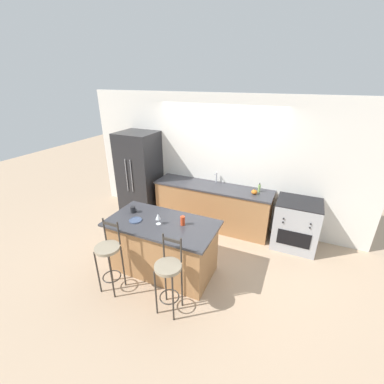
{
  "coord_description": "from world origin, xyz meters",
  "views": [
    {
      "loc": [
        1.6,
        -4.24,
        2.96
      ],
      "look_at": [
        -0.09,
        -0.47,
        1.11
      ],
      "focal_mm": 24.0,
      "sensor_mm": 36.0,
      "label": 1
    }
  ],
  "objects_px": {
    "tumbler_cup": "(183,221)",
    "bar_stool_near": "(109,255)",
    "wine_glass": "(158,217)",
    "coffee_mug": "(133,210)",
    "soap_bottle": "(259,188)",
    "oven_range": "(296,224)",
    "pumpkin_decoration": "(254,192)",
    "dinner_plate": "(136,220)",
    "refrigerator": "(140,174)",
    "bar_stool_far": "(169,274)"
  },
  "relations": [
    {
      "from": "bar_stool_near",
      "to": "coffee_mug",
      "type": "bearing_deg",
      "value": 97.69
    },
    {
      "from": "wine_glass",
      "to": "soap_bottle",
      "type": "xyz_separation_m",
      "value": [
        1.17,
        1.81,
        -0.03
      ]
    },
    {
      "from": "tumbler_cup",
      "to": "bar_stool_near",
      "type": "bearing_deg",
      "value": -137.02
    },
    {
      "from": "tumbler_cup",
      "to": "soap_bottle",
      "type": "bearing_deg",
      "value": 63.95
    },
    {
      "from": "tumbler_cup",
      "to": "pumpkin_decoration",
      "type": "bearing_deg",
      "value": 63.58
    },
    {
      "from": "soap_bottle",
      "to": "bar_stool_near",
      "type": "bearing_deg",
      "value": -123.86
    },
    {
      "from": "bar_stool_far",
      "to": "oven_range",
      "type": "bearing_deg",
      "value": 58.16
    },
    {
      "from": "oven_range",
      "to": "bar_stool_near",
      "type": "xyz_separation_m",
      "value": [
        -2.4,
        -2.31,
        0.16
      ]
    },
    {
      "from": "bar_stool_far",
      "to": "dinner_plate",
      "type": "distance_m",
      "value": 1.09
    },
    {
      "from": "wine_glass",
      "to": "refrigerator",
      "type": "bearing_deg",
      "value": 131.93
    },
    {
      "from": "tumbler_cup",
      "to": "coffee_mug",
      "type": "bearing_deg",
      "value": 178.91
    },
    {
      "from": "dinner_plate",
      "to": "tumbler_cup",
      "type": "distance_m",
      "value": 0.76
    },
    {
      "from": "wine_glass",
      "to": "coffee_mug",
      "type": "distance_m",
      "value": 0.59
    },
    {
      "from": "oven_range",
      "to": "tumbler_cup",
      "type": "xyz_separation_m",
      "value": [
        -1.58,
        -1.55,
        0.52
      ]
    },
    {
      "from": "wine_glass",
      "to": "coffee_mug",
      "type": "xyz_separation_m",
      "value": [
        -0.57,
        0.15,
        -0.07
      ]
    },
    {
      "from": "bar_stool_near",
      "to": "soap_bottle",
      "type": "relative_size",
      "value": 6.13
    },
    {
      "from": "refrigerator",
      "to": "dinner_plate",
      "type": "relative_size",
      "value": 9.34
    },
    {
      "from": "bar_stool_near",
      "to": "wine_glass",
      "type": "height_order",
      "value": "bar_stool_near"
    },
    {
      "from": "coffee_mug",
      "to": "soap_bottle",
      "type": "height_order",
      "value": "soap_bottle"
    },
    {
      "from": "oven_range",
      "to": "bar_stool_far",
      "type": "height_order",
      "value": "bar_stool_far"
    },
    {
      "from": "coffee_mug",
      "to": "pumpkin_decoration",
      "type": "relative_size",
      "value": 1.07
    },
    {
      "from": "bar_stool_near",
      "to": "dinner_plate",
      "type": "bearing_deg",
      "value": 81.44
    },
    {
      "from": "oven_range",
      "to": "wine_glass",
      "type": "relative_size",
      "value": 5.16
    },
    {
      "from": "tumbler_cup",
      "to": "dinner_plate",
      "type": "bearing_deg",
      "value": -165.53
    },
    {
      "from": "tumbler_cup",
      "to": "oven_range",
      "type": "bearing_deg",
      "value": 44.33
    },
    {
      "from": "refrigerator",
      "to": "wine_glass",
      "type": "distance_m",
      "value": 2.21
    },
    {
      "from": "oven_range",
      "to": "pumpkin_decoration",
      "type": "bearing_deg",
      "value": -179.08
    },
    {
      "from": "bar_stool_far",
      "to": "pumpkin_decoration",
      "type": "xyz_separation_m",
      "value": [
        0.6,
        2.28,
        0.35
      ]
    },
    {
      "from": "bar_stool_far",
      "to": "wine_glass",
      "type": "height_order",
      "value": "bar_stool_far"
    },
    {
      "from": "refrigerator",
      "to": "wine_glass",
      "type": "bearing_deg",
      "value": -48.07
    },
    {
      "from": "bar_stool_far",
      "to": "tumbler_cup",
      "type": "distance_m",
      "value": 0.85
    },
    {
      "from": "bar_stool_far",
      "to": "refrigerator",
      "type": "bearing_deg",
      "value": 131.24
    },
    {
      "from": "refrigerator",
      "to": "wine_glass",
      "type": "relative_size",
      "value": 10.56
    },
    {
      "from": "oven_range",
      "to": "bar_stool_near",
      "type": "distance_m",
      "value": 3.34
    },
    {
      "from": "bar_stool_near",
      "to": "coffee_mug",
      "type": "xyz_separation_m",
      "value": [
        -0.11,
        0.78,
        0.34
      ]
    },
    {
      "from": "soap_bottle",
      "to": "pumpkin_decoration",
      "type": "bearing_deg",
      "value": -112.13
    },
    {
      "from": "oven_range",
      "to": "soap_bottle",
      "type": "distance_m",
      "value": 0.94
    },
    {
      "from": "refrigerator",
      "to": "tumbler_cup",
      "type": "relative_size",
      "value": 13.03
    },
    {
      "from": "pumpkin_decoration",
      "to": "soap_bottle",
      "type": "height_order",
      "value": "soap_bottle"
    },
    {
      "from": "dinner_plate",
      "to": "pumpkin_decoration",
      "type": "relative_size",
      "value": 1.78
    },
    {
      "from": "wine_glass",
      "to": "pumpkin_decoration",
      "type": "bearing_deg",
      "value": 56.2
    },
    {
      "from": "wine_glass",
      "to": "soap_bottle",
      "type": "bearing_deg",
      "value": 57.05
    },
    {
      "from": "bar_stool_far",
      "to": "coffee_mug",
      "type": "distance_m",
      "value": 1.37
    },
    {
      "from": "bar_stool_far",
      "to": "soap_bottle",
      "type": "bearing_deg",
      "value": 74.73
    },
    {
      "from": "pumpkin_decoration",
      "to": "dinner_plate",
      "type": "bearing_deg",
      "value": -130.91
    },
    {
      "from": "bar_stool_near",
      "to": "refrigerator",
      "type": "bearing_deg",
      "value": 113.93
    },
    {
      "from": "coffee_mug",
      "to": "tumbler_cup",
      "type": "bearing_deg",
      "value": -1.09
    },
    {
      "from": "oven_range",
      "to": "bar_stool_near",
      "type": "height_order",
      "value": "bar_stool_near"
    },
    {
      "from": "wine_glass",
      "to": "pumpkin_decoration",
      "type": "relative_size",
      "value": 1.58
    },
    {
      "from": "bar_stool_near",
      "to": "pumpkin_decoration",
      "type": "distance_m",
      "value": 2.81
    }
  ]
}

